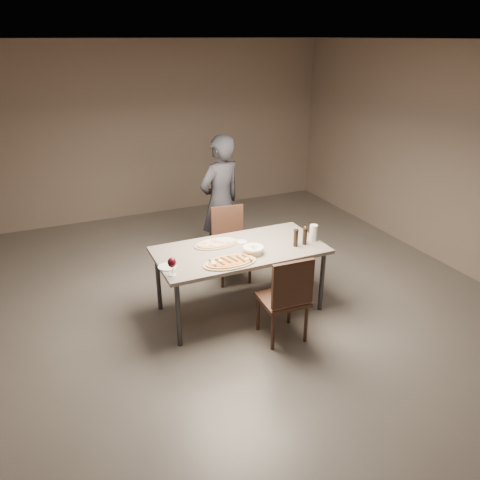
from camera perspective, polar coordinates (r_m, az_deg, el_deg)
name	(u,v)px	position (r m, az deg, el deg)	size (l,w,h in m)	color
room	(240,190)	(4.75, 0.00, 6.09)	(7.00, 7.00, 7.00)	#605A53
dining_table	(240,253)	(5.01, 0.00, -1.65)	(1.80, 0.90, 0.75)	gray
zucchini_pizza	(230,262)	(4.66, -1.26, -2.68)	(0.56, 0.31, 0.05)	tan
ham_pizza	(217,243)	(5.07, -2.87, -0.42)	(0.50, 0.28, 0.04)	tan
bread_basket	(253,249)	(4.85, 1.64, -1.15)	(0.22, 0.22, 0.08)	beige
oil_dish	(242,242)	(5.12, 0.20, -0.23)	(0.12, 0.12, 0.01)	white
pepper_mill_left	(305,236)	(5.09, 7.92, 0.51)	(0.05, 0.05, 0.21)	black
pepper_mill_right	(296,238)	(5.04, 6.82, 0.30)	(0.05, 0.05, 0.21)	black
carafe	(313,233)	(5.21, 8.94, 0.88)	(0.09, 0.09, 0.18)	silver
wine_glass	(172,263)	(4.42, -8.30, -2.80)	(0.08, 0.08, 0.19)	silver
side_plate	(167,267)	(4.64, -8.85, -3.25)	(0.18, 0.18, 0.01)	white
chair_near	(287,295)	(4.59, 5.71, -6.69)	(0.46, 0.46, 0.93)	#3A2318
chair_far	(230,239)	(5.81, -1.25, 0.10)	(0.47, 0.47, 0.91)	#3A2318
diner	(221,202)	(6.02, -2.39, 4.61)	(0.63, 0.42, 1.74)	black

